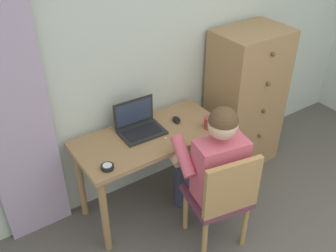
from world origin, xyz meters
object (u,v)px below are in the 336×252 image
object	(u,v)px
chair	(222,196)
person_seated	(211,162)
desk	(150,147)
computer_mouse	(176,120)
dresser	(245,100)
laptop	(139,125)
desk_clock	(107,167)
coffee_mug	(209,123)

from	to	relation	value
chair	person_seated	distance (m)	0.26
desk	computer_mouse	distance (m)	0.31
dresser	computer_mouse	world-z (taller)	dresser
dresser	laptop	size ratio (longest dim) A/B	3.84
desk	computer_mouse	bearing A→B (deg)	9.02
person_seated	computer_mouse	size ratio (longest dim) A/B	11.87
dresser	person_seated	distance (m)	0.99
desk	desk_clock	bearing A→B (deg)	-158.35
dresser	desk_clock	size ratio (longest dim) A/B	14.82
computer_mouse	coffee_mug	world-z (taller)	coffee_mug
chair	laptop	bearing A→B (deg)	107.95
computer_mouse	desk	bearing A→B (deg)	-152.98
computer_mouse	desk_clock	size ratio (longest dim) A/B	1.11
coffee_mug	dresser	bearing A→B (deg)	21.05
laptop	desk_clock	xyz separation A→B (m)	(-0.41, -0.28, -0.04)
desk_clock	coffee_mug	size ratio (longest dim) A/B	0.75
desk_clock	chair	bearing A→B (deg)	-35.21
chair	person_seated	size ratio (longest dim) A/B	0.73
desk	chair	xyz separation A→B (m)	(0.20, -0.64, -0.13)
person_seated	desk_clock	world-z (taller)	person_seated
chair	coffee_mug	xyz separation A→B (m)	(0.24, 0.46, 0.29)
desk	person_seated	size ratio (longest dim) A/B	0.99
person_seated	laptop	world-z (taller)	person_seated
computer_mouse	coffee_mug	xyz separation A→B (m)	(0.16, -0.22, 0.03)
dresser	computer_mouse	bearing A→B (deg)	-178.57
desk	computer_mouse	world-z (taller)	computer_mouse
desk_clock	laptop	bearing A→B (deg)	33.81
laptop	desk_clock	size ratio (longest dim) A/B	3.86
person_seated	chair	bearing A→B (deg)	-99.57
computer_mouse	chair	bearing A→B (deg)	-78.42
chair	computer_mouse	world-z (taller)	chair
person_seated	desk_clock	xyz separation A→B (m)	(-0.68, 0.28, 0.08)
chair	desk_clock	distance (m)	0.84
person_seated	computer_mouse	world-z (taller)	person_seated
laptop	coffee_mug	bearing A→B (deg)	-30.26
dresser	person_seated	size ratio (longest dim) A/B	1.12
desk	chair	bearing A→B (deg)	-72.57
desk	laptop	xyz separation A→B (m)	(-0.04, 0.10, 0.17)
chair	desk	bearing A→B (deg)	107.43
desk	person_seated	world-z (taller)	person_seated
desk	person_seated	xyz separation A→B (m)	(0.23, -0.46, 0.05)
desk	chair	size ratio (longest dim) A/B	1.36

